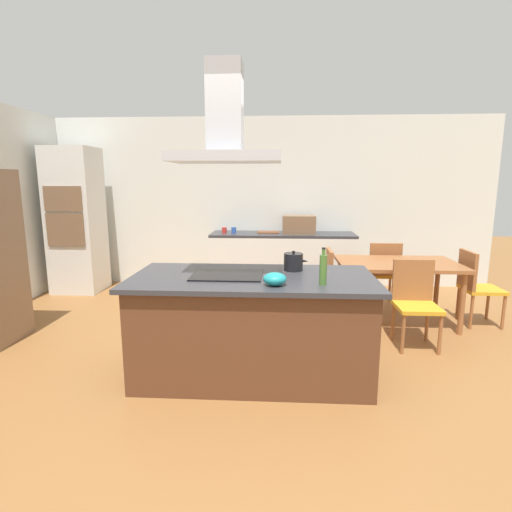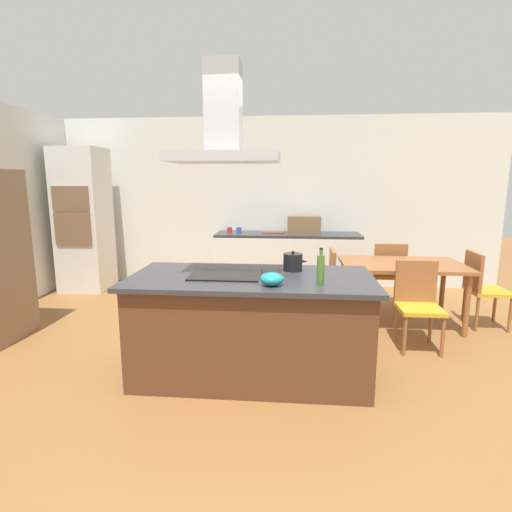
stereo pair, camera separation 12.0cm
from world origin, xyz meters
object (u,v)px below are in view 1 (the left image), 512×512
at_px(chair_facing_island, 415,298).
at_px(chair_facing_back_wall, 383,270).
at_px(cooktop, 227,275).
at_px(dining_table, 398,269).
at_px(cutting_board, 268,232).
at_px(chair_at_left_end, 320,281).
at_px(wall_oven_stack, 76,221).
at_px(tea_kettle, 293,262).
at_px(countertop_microwave, 299,224).
at_px(coffee_mug_blue, 234,230).
at_px(range_hood, 225,130).
at_px(olive_oil_bottle, 323,269).
at_px(mixing_bowl, 275,279).
at_px(coffee_mug_red, 224,230).
at_px(chair_at_right_end, 475,283).

xyz_separation_m(chair_facing_island, chair_facing_back_wall, (0.00, 1.33, 0.00)).
relative_size(cooktop, dining_table, 0.43).
bearing_deg(cutting_board, chair_at_left_end, -65.60).
xyz_separation_m(wall_oven_stack, chair_facing_island, (4.54, -1.87, -0.59)).
height_order(tea_kettle, chair_at_left_end, tea_kettle).
height_order(countertop_microwave, coffee_mug_blue, countertop_microwave).
distance_m(wall_oven_stack, chair_facing_island, 4.94).
xyz_separation_m(countertop_microwave, cutting_board, (-0.47, 0.05, -0.13)).
height_order(coffee_mug_blue, wall_oven_stack, wall_oven_stack).
relative_size(cooktop, range_hood, 0.67).
xyz_separation_m(chair_at_left_end, range_hood, (-0.94, -1.44, 1.59)).
xyz_separation_m(olive_oil_bottle, mixing_bowl, (-0.38, -0.04, -0.08)).
bearing_deg(cooktop, coffee_mug_red, 98.36).
distance_m(coffee_mug_blue, dining_table, 2.58).
bearing_deg(dining_table, cooktop, -142.15).
bearing_deg(coffee_mug_red, countertop_microwave, 1.59).
bearing_deg(countertop_microwave, chair_facing_island, -61.92).
distance_m(tea_kettle, chair_facing_island, 1.47).
bearing_deg(countertop_microwave, coffee_mug_blue, -179.72).
height_order(coffee_mug_blue, range_hood, range_hood).
distance_m(cooktop, coffee_mug_blue, 2.89).
bearing_deg(range_hood, chair_at_left_end, 56.86).
bearing_deg(chair_at_right_end, countertop_microwave, 144.80).
bearing_deg(chair_at_right_end, chair_facing_back_wall, 143.99).
xyz_separation_m(tea_kettle, olive_oil_bottle, (0.21, -0.50, 0.05)).
height_order(tea_kettle, olive_oil_bottle, olive_oil_bottle).
height_order(countertop_microwave, chair_at_left_end, countertop_microwave).
bearing_deg(olive_oil_bottle, mixing_bowl, -174.13).
relative_size(cooktop, mixing_bowl, 3.28).
xyz_separation_m(chair_facing_back_wall, range_hood, (-1.86, -2.11, 1.59)).
height_order(dining_table, chair_facing_back_wall, chair_facing_back_wall).
height_order(mixing_bowl, coffee_mug_red, mixing_bowl).
distance_m(chair_at_right_end, chair_facing_back_wall, 1.13).
relative_size(cutting_board, chair_at_right_end, 0.38).
bearing_deg(cutting_board, dining_table, -43.08).
relative_size(olive_oil_bottle, cutting_board, 0.87).
relative_size(mixing_bowl, chair_facing_island, 0.21).
bearing_deg(chair_facing_island, cutting_board, 126.46).
bearing_deg(chair_facing_island, coffee_mug_blue, 135.47).
relative_size(cutting_board, chair_facing_back_wall, 0.38).
relative_size(coffee_mug_blue, chair_at_right_end, 0.10).
distance_m(cutting_board, chair_facing_back_wall, 1.83).
height_order(olive_oil_bottle, chair_facing_back_wall, olive_oil_bottle).
relative_size(cutting_board, chair_facing_island, 0.38).
relative_size(cutting_board, dining_table, 0.24).
xyz_separation_m(dining_table, chair_at_left_end, (-0.92, -0.00, -0.16)).
relative_size(cutting_board, range_hood, 0.38).
relative_size(cooktop, tea_kettle, 2.67).
bearing_deg(range_hood, coffee_mug_red, 98.36).
bearing_deg(tea_kettle, coffee_mug_blue, 107.88).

